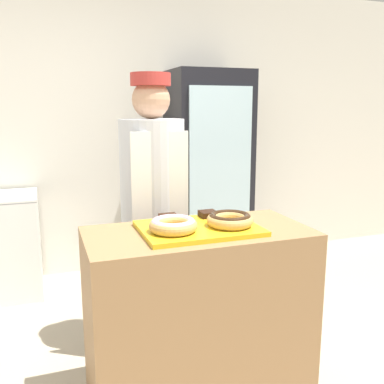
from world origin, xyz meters
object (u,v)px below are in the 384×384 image
object	(u,v)px
donut_light_glaze	(173,224)
baker_person	(153,210)
brownie_back_left	(169,217)
beverage_fridge	(208,173)
brownie_back_right	(208,214)
donut_chocolate_glaze	(230,219)
serving_tray	(199,228)

from	to	relation	value
donut_light_glaze	baker_person	world-z (taller)	baker_person
brownie_back_left	beverage_fridge	distance (m)	1.84
brownie_back_left	brownie_back_right	xyz separation A→B (m)	(0.22, 0.00, 0.00)
brownie_back_left	brownie_back_right	bearing A→B (deg)	0.00
donut_chocolate_glaze	brownie_back_right	size ratio (longest dim) A/B	2.60
donut_chocolate_glaze	brownie_back_left	bearing A→B (deg)	142.02
donut_chocolate_glaze	baker_person	world-z (taller)	baker_person
donut_chocolate_glaze	brownie_back_left	xyz separation A→B (m)	(-0.26, 0.20, -0.02)
brownie_back_left	brownie_back_right	distance (m)	0.22
brownie_back_right	baker_person	world-z (taller)	baker_person
donut_light_glaze	donut_chocolate_glaze	bearing A→B (deg)	0.00
brownie_back_right	beverage_fridge	bearing A→B (deg)	68.39
donut_light_glaze	baker_person	bearing A→B (deg)	84.22
donut_chocolate_glaze	beverage_fridge	distance (m)	1.93
donut_light_glaze	brownie_back_left	distance (m)	0.21
brownie_back_left	serving_tray	bearing A→B (deg)	-53.73
beverage_fridge	baker_person	bearing A→B (deg)	-125.42
donut_chocolate_glaze	baker_person	size ratio (longest dim) A/B	0.13
donut_light_glaze	beverage_fridge	distance (m)	2.04
baker_person	donut_chocolate_glaze	bearing A→B (deg)	-70.22
serving_tray	donut_light_glaze	world-z (taller)	donut_light_glaze
donut_light_glaze	brownie_back_right	size ratio (longest dim) A/B	2.60
baker_person	brownie_back_right	bearing A→B (deg)	-66.14
baker_person	donut_light_glaze	bearing A→B (deg)	-95.78
brownie_back_left	donut_chocolate_glaze	bearing A→B (deg)	-37.98
serving_tray	donut_chocolate_glaze	distance (m)	0.16
donut_chocolate_glaze	brownie_back_right	distance (m)	0.21
beverage_fridge	donut_chocolate_glaze	bearing A→B (deg)	-108.35
donut_chocolate_glaze	brownie_back_left	size ratio (longest dim) A/B	2.60
serving_tray	brownie_back_left	distance (m)	0.19
serving_tray	beverage_fridge	size ratio (longest dim) A/B	0.31
serving_tray	brownie_back_left	world-z (taller)	brownie_back_left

